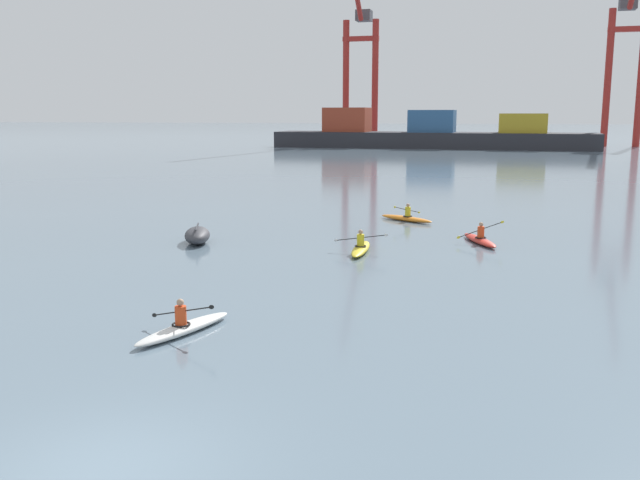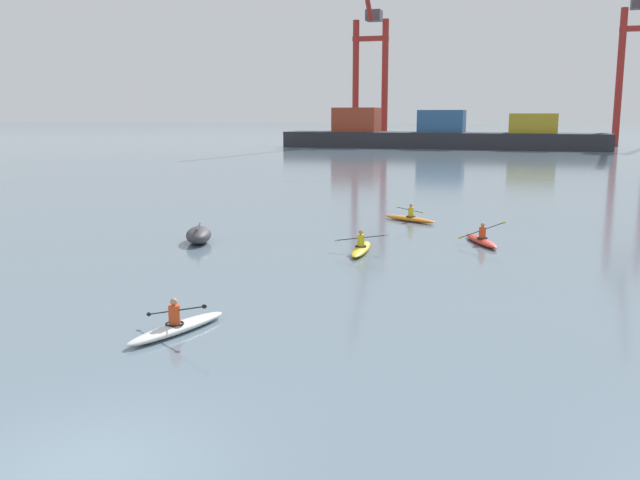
% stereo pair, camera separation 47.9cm
% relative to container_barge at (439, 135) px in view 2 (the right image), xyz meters
% --- Properties ---
extents(ground_plane, '(800.00, 800.00, 0.00)m').
position_rel_container_barge_xyz_m(ground_plane, '(8.21, -108.20, -2.21)').
color(ground_plane, slate).
extents(container_barge, '(52.70, 8.57, 6.68)m').
position_rel_container_barge_xyz_m(container_barge, '(0.00, 0.00, 0.00)').
color(container_barge, '#28282D').
rests_on(container_barge, ground).
extents(gantry_crane_west, '(6.80, 18.27, 36.95)m').
position_rel_container_barge_xyz_m(gantry_crane_west, '(-14.84, 12.48, 14.36)').
color(gantry_crane_west, maroon).
rests_on(gantry_crane_west, ground).
extents(gantry_crane_west_mid, '(6.47, 20.33, 34.18)m').
position_rel_container_barge_xyz_m(gantry_crane_west_mid, '(31.29, 13.71, 14.31)').
color(gantry_crane_west_mid, maroon).
rests_on(gantry_crane_west_mid, ground).
extents(capsized_dinghy, '(2.02, 2.82, 0.76)m').
position_rel_container_barge_xyz_m(capsized_dinghy, '(0.86, -89.58, -1.86)').
color(capsized_dinghy, '#38383D').
rests_on(capsized_dinghy, ground).
extents(kayak_white, '(2.15, 3.43, 0.95)m').
position_rel_container_barge_xyz_m(kayak_white, '(6.19, -101.44, -2.03)').
color(kayak_white, silver).
rests_on(kayak_white, ground).
extents(kayak_yellow, '(2.27, 3.44, 0.95)m').
position_rel_container_barge_xyz_m(kayak_yellow, '(8.27, -89.59, -2.03)').
color(kayak_yellow, yellow).
rests_on(kayak_yellow, ground).
extents(kayak_red, '(2.02, 3.34, 1.01)m').
position_rel_container_barge_xyz_m(kayak_red, '(12.91, -86.18, -2.03)').
color(kayak_red, red).
rests_on(kayak_red, ground).
extents(kayak_orange, '(3.24, 2.23, 0.95)m').
position_rel_container_barge_xyz_m(kayak_orange, '(8.78, -80.67, -2.03)').
color(kayak_orange, orange).
rests_on(kayak_orange, ground).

